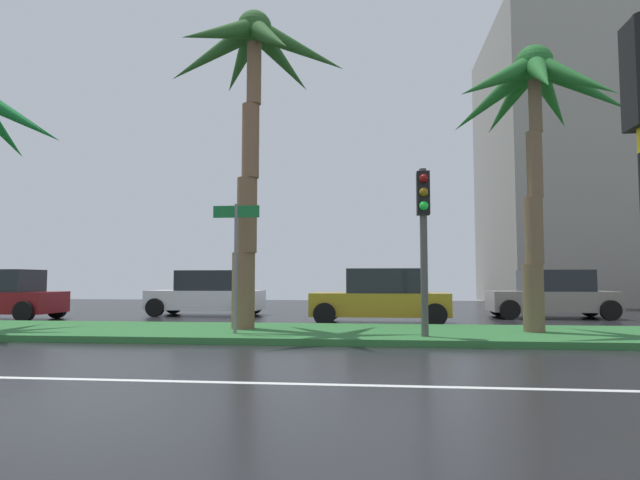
{
  "coord_description": "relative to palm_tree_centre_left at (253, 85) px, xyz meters",
  "views": [
    {
      "loc": [
        4.0,
        -5.18,
        1.4
      ],
      "look_at": [
        2.38,
        9.51,
        2.47
      ],
      "focal_mm": 30.08,
      "sensor_mm": 36.0,
      "label": 1
    }
  ],
  "objects": [
    {
      "name": "ground_plane",
      "position": [
        -0.78,
        0.91,
        -6.47
      ],
      "size": [
        90.0,
        42.0,
        0.1
      ],
      "primitive_type": "cube",
      "color": "black"
    },
    {
      "name": "near_lane_divider_stripe",
      "position": [
        -0.78,
        -6.09,
        -6.42
      ],
      "size": [
        81.0,
        0.14,
        0.01
      ],
      "primitive_type": "cube",
      "color": "white",
      "rests_on": "ground_plane"
    },
    {
      "name": "median_strip",
      "position": [
        -0.78,
        -0.09,
        -6.34
      ],
      "size": [
        85.5,
        4.0,
        0.15
      ],
      "primitive_type": "cube",
      "color": "#2D6B33",
      "rests_on": "ground_plane"
    },
    {
      "name": "palm_tree_centre_left",
      "position": [
        0.0,
        0.0,
        0.0
      ],
      "size": [
        4.82,
        4.55,
        8.21
      ],
      "color": "brown",
      "rests_on": "median_strip"
    },
    {
      "name": "palm_tree_centre",
      "position": [
        7.01,
        -0.03,
        -0.79
      ],
      "size": [
        4.42,
        4.52,
        6.96
      ],
      "color": "brown",
      "rests_on": "median_strip"
    },
    {
      "name": "traffic_signal_median_right",
      "position": [
        4.2,
        -1.34,
        -3.72
      ],
      "size": [
        0.28,
        0.43,
        3.7
      ],
      "color": "#4C4C47",
      "rests_on": "median_strip"
    },
    {
      "name": "street_name_sign",
      "position": [
        -0.09,
        -1.13,
        -4.34
      ],
      "size": [
        1.1,
        0.08,
        3.0
      ],
      "color": "slate",
      "rests_on": "median_strip"
    },
    {
      "name": "car_in_traffic_second",
      "position": [
        -3.34,
        6.77,
        -5.59
      ],
      "size": [
        4.3,
        2.02,
        1.72
      ],
      "rotation": [
        0.0,
        0.0,
        3.14
      ],
      "color": "white",
      "rests_on": "ground_plane"
    },
    {
      "name": "car_in_traffic_third",
      "position": [
        3.27,
        3.84,
        -5.59
      ],
      "size": [
        4.3,
        2.02,
        1.72
      ],
      "rotation": [
        0.0,
        0.0,
        3.14
      ],
      "color": "#B28C1E",
      "rests_on": "ground_plane"
    },
    {
      "name": "car_in_traffic_fourth",
      "position": [
        9.4,
        6.81,
        -5.59
      ],
      "size": [
        4.3,
        2.02,
        1.72
      ],
      "rotation": [
        0.0,
        0.0,
        3.14
      ],
      "color": "gray",
      "rests_on": "ground_plane"
    },
    {
      "name": "building_far_right",
      "position": [
        17.33,
        19.31,
        1.69
      ],
      "size": [
        14.83,
        11.28,
        16.21
      ],
      "color": "gray",
      "rests_on": "ground_plane"
    }
  ]
}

